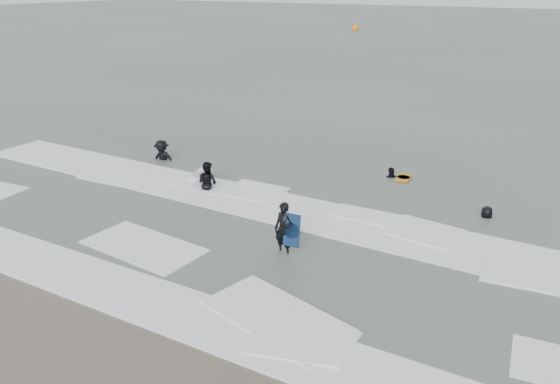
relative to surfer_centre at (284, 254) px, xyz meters
The scene contains 10 objects.
ground 3.41m from the surfer_centre, 110.11° to the right, with size 320.00×320.00×0.00m, color brown.
sea 76.81m from the surfer_centre, 90.87° to the left, with size 320.00×320.00×0.00m, color #47544C.
surfer_centre is the anchor object (origin of this frame).
surfer_wading 5.86m from the surfer_centre, 149.13° to the left, with size 0.82×0.64×1.68m, color black.
surfer_breaker 10.11m from the surfer_centre, 151.52° to the left, with size 1.16×0.67×1.80m, color black.
surfer_right_near 7.81m from the surfer_centre, 86.54° to the left, with size 0.94×0.39×1.60m, color black.
surfer_right_far 7.23m from the surfer_centre, 51.10° to the left, with size 0.76×0.50×1.56m, color black.
surf_foam 1.27m from the surfer_centre, 157.02° to the left, with size 30.03×9.06×0.09m.
bodyboards 3.94m from the surfer_centre, 111.21° to the left, with size 7.05×8.43×1.25m.
buoy 74.55m from the surfer_centre, 111.43° to the left, with size 1.00×1.00×1.65m.
Camera 1 is at (8.16, -8.93, 7.40)m, focal length 35.00 mm.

